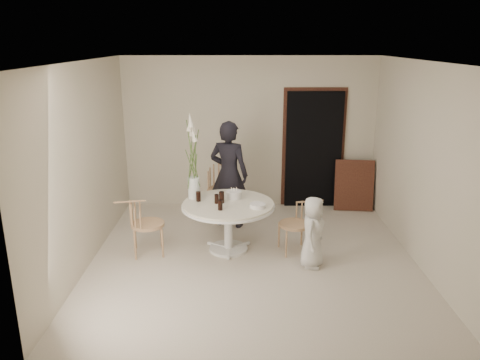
{
  "coord_description": "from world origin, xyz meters",
  "views": [
    {
      "loc": [
        -0.2,
        -6.03,
        2.96
      ],
      "look_at": [
        -0.18,
        0.3,
        1.06
      ],
      "focal_mm": 35.0,
      "sensor_mm": 36.0,
      "label": 1
    }
  ],
  "objects_px": {
    "table": "(228,210)",
    "chair_right": "(302,219)",
    "birthday_cake": "(234,195)",
    "flower_vase": "(193,163)",
    "girl": "(229,174)",
    "chair_left": "(139,219)",
    "boy": "(313,232)",
    "chair_far": "(221,182)"
  },
  "relations": [
    {
      "from": "table",
      "to": "chair_right",
      "type": "bearing_deg",
      "value": -1.12
    },
    {
      "from": "chair_right",
      "to": "girl",
      "type": "bearing_deg",
      "value": -145.08
    },
    {
      "from": "chair_left",
      "to": "flower_vase",
      "type": "xyz_separation_m",
      "value": [
        0.75,
        0.34,
        0.72
      ]
    },
    {
      "from": "boy",
      "to": "flower_vase",
      "type": "xyz_separation_m",
      "value": [
        -1.64,
        0.73,
        0.76
      ]
    },
    {
      "from": "birthday_cake",
      "to": "chair_far",
      "type": "bearing_deg",
      "value": 101.22
    },
    {
      "from": "chair_far",
      "to": "boy",
      "type": "height_order",
      "value": "boy"
    },
    {
      "from": "birthday_cake",
      "to": "table",
      "type": "bearing_deg",
      "value": -110.84
    },
    {
      "from": "boy",
      "to": "birthday_cake",
      "type": "xyz_separation_m",
      "value": [
        -1.06,
        0.72,
        0.29
      ]
    },
    {
      "from": "chair_right",
      "to": "chair_left",
      "type": "relative_size",
      "value": 0.94
    },
    {
      "from": "table",
      "to": "chair_right",
      "type": "distance_m",
      "value": 1.07
    },
    {
      "from": "chair_left",
      "to": "boy",
      "type": "relative_size",
      "value": 0.83
    },
    {
      "from": "table",
      "to": "chair_left",
      "type": "height_order",
      "value": "chair_left"
    },
    {
      "from": "chair_right",
      "to": "girl",
      "type": "height_order",
      "value": "girl"
    },
    {
      "from": "chair_right",
      "to": "chair_left",
      "type": "xyz_separation_m",
      "value": [
        -2.32,
        -0.1,
        0.03
      ]
    },
    {
      "from": "boy",
      "to": "birthday_cake",
      "type": "bearing_deg",
      "value": 76.87
    },
    {
      "from": "chair_right",
      "to": "birthday_cake",
      "type": "distance_m",
      "value": 1.05
    },
    {
      "from": "chair_far",
      "to": "chair_left",
      "type": "bearing_deg",
      "value": -147.18
    },
    {
      "from": "girl",
      "to": "chair_left",
      "type": "bearing_deg",
      "value": 60.58
    },
    {
      "from": "chair_left",
      "to": "girl",
      "type": "height_order",
      "value": "girl"
    },
    {
      "from": "table",
      "to": "girl",
      "type": "xyz_separation_m",
      "value": [
        -0.01,
        0.97,
        0.26
      ]
    },
    {
      "from": "table",
      "to": "boy",
      "type": "relative_size",
      "value": 1.35
    },
    {
      "from": "chair_right",
      "to": "flower_vase",
      "type": "distance_m",
      "value": 1.75
    },
    {
      "from": "girl",
      "to": "flower_vase",
      "type": "distance_m",
      "value": 0.98
    },
    {
      "from": "girl",
      "to": "flower_vase",
      "type": "xyz_separation_m",
      "value": [
        -0.5,
        -0.75,
        0.38
      ]
    },
    {
      "from": "girl",
      "to": "boy",
      "type": "bearing_deg",
      "value": 147.36
    },
    {
      "from": "chair_far",
      "to": "chair_left",
      "type": "xyz_separation_m",
      "value": [
        -1.11,
        -1.49,
        -0.08
      ]
    },
    {
      "from": "girl",
      "to": "boy",
      "type": "height_order",
      "value": "girl"
    },
    {
      "from": "chair_left",
      "to": "flower_vase",
      "type": "bearing_deg",
      "value": -77.57
    },
    {
      "from": "boy",
      "to": "flower_vase",
      "type": "bearing_deg",
      "value": 87.26
    },
    {
      "from": "table",
      "to": "chair_far",
      "type": "distance_m",
      "value": 1.38
    },
    {
      "from": "table",
      "to": "boy",
      "type": "height_order",
      "value": "boy"
    },
    {
      "from": "birthday_cake",
      "to": "flower_vase",
      "type": "bearing_deg",
      "value": 179.36
    },
    {
      "from": "chair_left",
      "to": "birthday_cake",
      "type": "xyz_separation_m",
      "value": [
        1.34,
        0.33,
        0.25
      ]
    },
    {
      "from": "chair_far",
      "to": "girl",
      "type": "bearing_deg",
      "value": -91.25
    },
    {
      "from": "chair_left",
      "to": "boy",
      "type": "height_order",
      "value": "boy"
    },
    {
      "from": "chair_left",
      "to": "girl",
      "type": "bearing_deg",
      "value": -60.72
    },
    {
      "from": "chair_far",
      "to": "flower_vase",
      "type": "height_order",
      "value": "flower_vase"
    },
    {
      "from": "chair_right",
      "to": "flower_vase",
      "type": "relative_size",
      "value": 0.61
    },
    {
      "from": "table",
      "to": "chair_far",
      "type": "xyz_separation_m",
      "value": [
        -0.15,
        1.37,
        -0.0
      ]
    },
    {
      "from": "chair_far",
      "to": "birthday_cake",
      "type": "xyz_separation_m",
      "value": [
        0.23,
        -1.16,
        0.17
      ]
    },
    {
      "from": "chair_left",
      "to": "flower_vase",
      "type": "distance_m",
      "value": 1.1
    },
    {
      "from": "chair_far",
      "to": "boy",
      "type": "relative_size",
      "value": 0.96
    }
  ]
}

